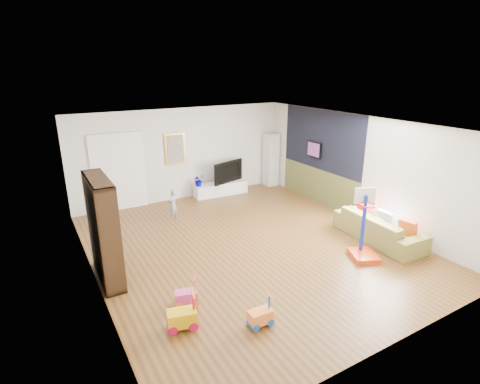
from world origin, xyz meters
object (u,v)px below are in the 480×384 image
sofa (379,228)px  basketball_hoop (367,225)px  bookshelf (104,230)px  media_console (221,189)px

sofa → basketball_hoop: size_ratio=1.45×
bookshelf → basketball_hoop: bearing=-21.2°
media_console → sofa: 4.98m
sofa → basketball_hoop: (-0.94, -0.44, 0.43)m
bookshelf → sofa: bearing=-13.9°
bookshelf → basketball_hoop: bookshelf is taller
media_console → sofa: size_ratio=0.78×
media_console → basketball_hoop: basketball_hoop is taller
media_console → sofa: sofa is taller
sofa → media_console: bearing=23.0°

